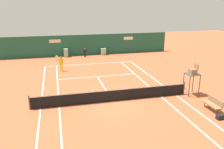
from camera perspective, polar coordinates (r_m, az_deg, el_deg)
name	(u,v)px	position (r m, az deg, el deg)	size (l,w,h in m)	color
ground_plane	(111,98)	(18.31, -0.26, -5.90)	(80.00, 80.00, 0.01)	#B25633
tennis_net	(113,95)	(17.60, 0.18, -5.09)	(12.10, 0.10, 1.07)	#4C4C51
sponsor_back_wall	(84,45)	(33.51, -6.94, 7.15)	(25.00, 1.02, 2.93)	#1E5642
umpire_chair	(192,74)	(19.61, 19.18, 0.15)	(1.00, 1.00, 2.58)	#47474C
player_bench	(213,103)	(17.69, 23.59, -6.51)	(0.54, 1.59, 0.88)	#38383D
equipment_bag	(224,116)	(16.88, 25.76, -9.24)	(1.02, 0.36, 0.32)	black
player_on_baseline	(61,62)	(25.94, -12.46, 2.92)	(0.82, 0.67, 1.87)	yellow
ball_kid_centre_post	(85,52)	(32.34, -6.67, 5.54)	(0.42, 0.20, 1.26)	black
tennis_ball_by_sideline	(88,81)	(22.21, -5.96, -1.69)	(0.07, 0.07, 0.07)	#CCE033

